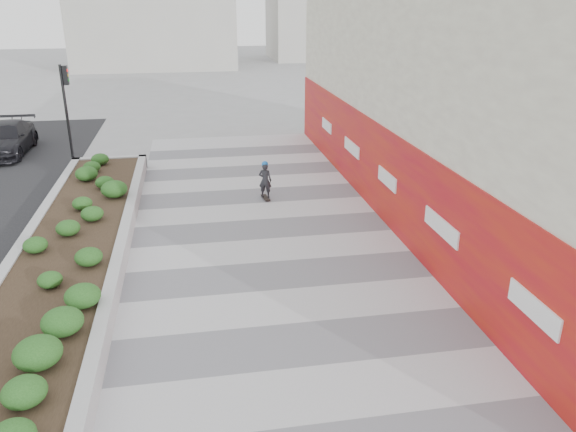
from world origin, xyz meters
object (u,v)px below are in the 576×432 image
at_px(traffic_signal_near, 66,99).
at_px(skateboarder, 265,180).
at_px(planter, 72,245).
at_px(car_dark, 6,139).

distance_m(traffic_signal_near, skateboarder, 10.29).
distance_m(planter, car_dark, 13.32).
bearing_deg(skateboarder, traffic_signal_near, 133.60).
height_order(skateboarder, car_dark, same).
relative_size(traffic_signal_near, skateboarder, 2.94).
relative_size(planter, car_dark, 3.66).
xyz_separation_m(planter, skateboarder, (5.96, 3.97, 0.31)).
height_order(traffic_signal_near, skateboarder, traffic_signal_near).
bearing_deg(planter, car_dark, 112.13).
relative_size(planter, skateboarder, 12.59).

